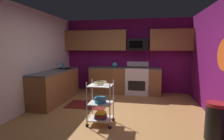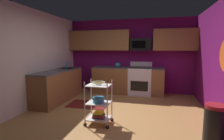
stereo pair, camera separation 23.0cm
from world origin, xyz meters
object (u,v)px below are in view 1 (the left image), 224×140
rolling_cart (101,103)px  kettle (115,65)px  book_stack (101,115)px  trash_can (216,122)px  fruit_bowl (100,83)px  mixing_bowl_large (100,100)px  dish_soap_bottle (63,66)px  microwave (138,45)px  oven_range (137,80)px

rolling_cart → kettle: (-0.15, 2.58, 0.55)m
book_stack → trash_can: trash_can is taller
fruit_bowl → mixing_bowl_large: size_ratio=1.08×
dish_soap_bottle → mixing_bowl_large: bearing=-46.4°
fruit_bowl → microwave: bearing=76.9°
dish_soap_bottle → trash_can: (3.79, -2.01, -0.69)m
rolling_cart → trash_can: size_ratio=1.39×
microwave → dish_soap_bottle: microwave is taller
oven_range → dish_soap_bottle: (-2.32, -0.81, 0.54)m
rolling_cart → oven_range: bearing=76.3°
trash_can → oven_range: bearing=117.6°
rolling_cart → dish_soap_bottle: (-1.69, 1.77, 0.57)m
microwave → fruit_bowl: size_ratio=2.57×
oven_range → trash_can: oven_range is taller
book_stack → trash_can: 2.12m
microwave → kettle: (-0.78, -0.11, -0.70)m
book_stack → trash_can: bearing=-6.3°
oven_range → fruit_bowl: bearing=-103.7°
oven_range → rolling_cart: oven_range is taller
microwave → trash_can: microwave is taller
rolling_cart → dish_soap_bottle: 2.52m
microwave → trash_can: 3.55m
rolling_cart → kettle: kettle is taller
mixing_bowl_large → book_stack: mixing_bowl_large is taller
rolling_cart → mixing_bowl_large: bearing=180.0°
mixing_bowl_large → dish_soap_bottle: (-1.69, 1.77, 0.50)m
fruit_bowl → dish_soap_bottle: dish_soap_bottle is taller
trash_can → mixing_bowl_large: bearing=173.7°
dish_soap_bottle → rolling_cart: bearing=-46.3°
dish_soap_bottle → trash_can: size_ratio=0.30×
rolling_cart → dish_soap_bottle: dish_soap_bottle is taller
fruit_bowl → trash_can: (2.10, -0.23, -0.55)m
rolling_cart → mixing_bowl_large: rolling_cart is taller
microwave → mixing_bowl_large: 3.01m
book_stack → dish_soap_bottle: 2.59m
oven_range → book_stack: 2.68m
mixing_bowl_large → trash_can: 2.12m
fruit_bowl → mixing_bowl_large: bearing=180.0°
rolling_cart → dish_soap_bottle: bearing=133.7°
mixing_bowl_large → kettle: bearing=93.4°
mixing_bowl_large → rolling_cart: bearing=-0.0°
rolling_cart → mixing_bowl_large: (-0.00, 0.00, 0.07)m
mixing_bowl_large → dish_soap_bottle: bearing=133.6°
oven_range → mixing_bowl_large: size_ratio=4.37×
rolling_cart → microwave: bearing=76.9°
mixing_bowl_large → book_stack: size_ratio=0.98×
microwave → book_stack: 3.15m
oven_range → trash_can: 3.18m
mixing_bowl_large → kettle: (-0.15, 2.58, 0.48)m
trash_can → kettle: bearing=128.7°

